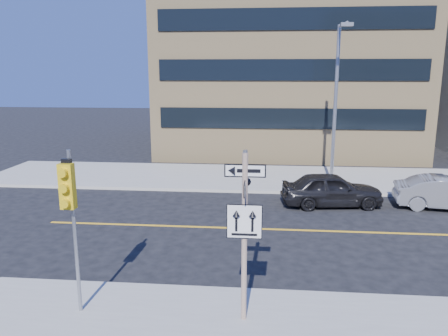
# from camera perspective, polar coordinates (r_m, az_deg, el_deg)

# --- Properties ---
(ground) EXTENTS (120.00, 120.00, 0.00)m
(ground) POSITION_cam_1_polar(r_m,az_deg,el_deg) (13.22, 3.09, -13.94)
(ground) COLOR black
(ground) RESTS_ON ground
(sign_pole) EXTENTS (0.92, 0.92, 4.06)m
(sign_pole) POSITION_cam_1_polar(r_m,az_deg,el_deg) (9.95, 2.69, -7.76)
(sign_pole) COLOR beige
(sign_pole) RESTS_ON near_sidewalk
(traffic_signal) EXTENTS (0.32, 0.45, 4.00)m
(traffic_signal) POSITION_cam_1_polar(r_m,az_deg,el_deg) (10.57, -19.58, -3.90)
(traffic_signal) COLOR gray
(traffic_signal) RESTS_ON near_sidewalk
(parked_car_a) EXTENTS (2.30, 4.60, 1.51)m
(parked_car_a) POSITION_cam_1_polar(r_m,az_deg,el_deg) (20.05, 13.86, -2.73)
(parked_car_a) COLOR black
(parked_car_a) RESTS_ON ground
(parked_car_b) EXTENTS (2.04, 4.46, 1.42)m
(parked_car_b) POSITION_cam_1_polar(r_m,az_deg,el_deg) (21.35, 27.10, -2.96)
(parked_car_b) COLOR slate
(parked_car_b) RESTS_ON ground
(streetlight_a) EXTENTS (0.55, 2.25, 8.00)m
(streetlight_a) POSITION_cam_1_polar(r_m,az_deg,el_deg) (22.91, 14.49, 9.25)
(streetlight_a) COLOR gray
(streetlight_a) RESTS_ON far_sidewalk
(building_brick) EXTENTS (18.00, 18.00, 18.00)m
(building_brick) POSITION_cam_1_polar(r_m,az_deg,el_deg) (37.01, 8.08, 17.16)
(building_brick) COLOR tan
(building_brick) RESTS_ON ground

